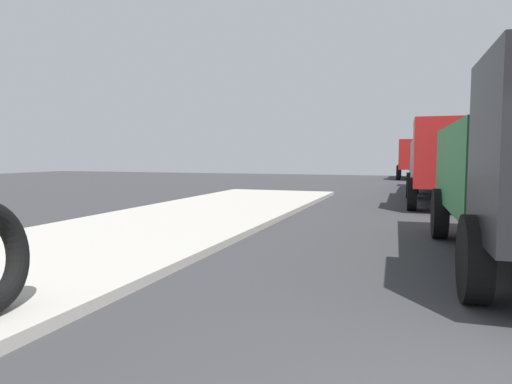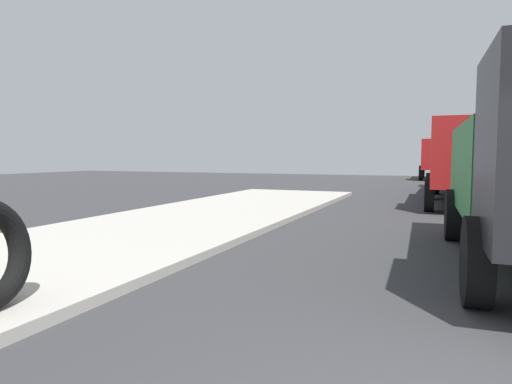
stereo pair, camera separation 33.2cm
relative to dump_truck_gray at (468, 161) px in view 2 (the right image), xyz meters
The scene contains 3 objects.
dump_truck_gray is the anchor object (origin of this frame).
dump_truck_blue 7.52m from the dump_truck_gray, ahead, with size 7.03×2.87×3.00m.
dump_truck_yellow 19.49m from the dump_truck_gray, ahead, with size 7.04×2.88×3.00m.
Camera 2 is at (-2.77, 0.19, 1.82)m, focal length 31.72 mm.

